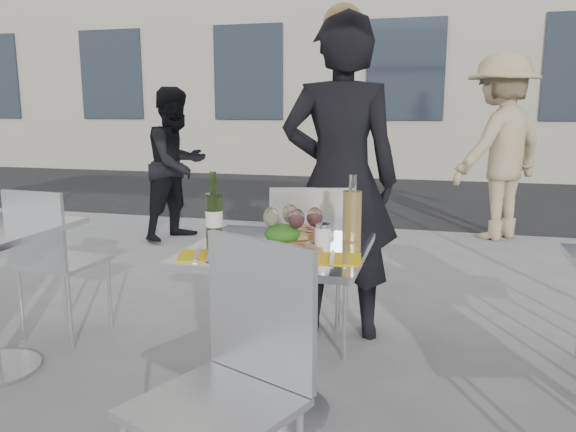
% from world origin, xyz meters
% --- Properties ---
extents(ground, '(80.00, 80.00, 0.00)m').
position_xyz_m(ground, '(0.00, 0.00, 0.00)').
color(ground, slate).
extents(street_asphalt, '(24.00, 5.00, 0.00)m').
position_xyz_m(street_asphalt, '(0.00, 6.50, 0.00)').
color(street_asphalt, black).
rests_on(street_asphalt, ground).
extents(main_table, '(0.72, 0.72, 0.75)m').
position_xyz_m(main_table, '(0.00, 0.00, 0.54)').
color(main_table, '#B7BABF').
rests_on(main_table, ground).
extents(chair_far, '(0.52, 0.53, 0.93)m').
position_xyz_m(chair_far, '(-0.00, 0.62, 0.55)').
color(chair_far, silver).
rests_on(chair_far, ground).
extents(chair_near, '(0.56, 0.56, 0.92)m').
position_xyz_m(chair_near, '(0.06, -0.70, 0.55)').
color(chair_near, silver).
rests_on(chair_near, ground).
extents(side_chair_lfar, '(0.43, 0.44, 0.88)m').
position_xyz_m(side_chair_lfar, '(-1.45, 0.44, 0.52)').
color(side_chair_lfar, silver).
rests_on(side_chair_lfar, ground).
extents(woman_diner, '(0.72, 0.53, 1.82)m').
position_xyz_m(woman_diner, '(0.09, 0.95, 0.91)').
color(woman_diner, black).
rests_on(woman_diner, ground).
extents(pedestrian_a, '(0.80, 0.90, 1.52)m').
position_xyz_m(pedestrian_a, '(-1.90, 2.97, 0.76)').
color(pedestrian_a, black).
rests_on(pedestrian_a, ground).
extents(pedestrian_b, '(1.31, 1.35, 1.85)m').
position_xyz_m(pedestrian_b, '(1.23, 3.83, 0.93)').
color(pedestrian_b, tan).
rests_on(pedestrian_b, ground).
extents(pizza_near, '(0.31, 0.31, 0.02)m').
position_xyz_m(pizza_near, '(0.06, -0.12, 0.76)').
color(pizza_near, '#D4AA52').
rests_on(pizza_near, main_table).
extents(pizza_far, '(0.31, 0.31, 0.03)m').
position_xyz_m(pizza_far, '(0.04, 0.20, 0.77)').
color(pizza_far, white).
rests_on(pizza_far, main_table).
extents(salad_plate, '(0.22, 0.22, 0.09)m').
position_xyz_m(salad_plate, '(0.00, 0.04, 0.79)').
color(salad_plate, white).
rests_on(salad_plate, main_table).
extents(wine_bottle, '(0.07, 0.07, 0.29)m').
position_xyz_m(wine_bottle, '(-0.31, 0.06, 0.86)').
color(wine_bottle, '#3A5720').
rests_on(wine_bottle, main_table).
extents(carafe, '(0.08, 0.08, 0.29)m').
position_xyz_m(carafe, '(0.28, 0.15, 0.87)').
color(carafe, tan).
rests_on(carafe, main_table).
extents(sugar_shaker, '(0.06, 0.06, 0.11)m').
position_xyz_m(sugar_shaker, '(0.19, -0.01, 0.80)').
color(sugar_shaker, white).
rests_on(sugar_shaker, main_table).
extents(wineglass_white_a, '(0.07, 0.07, 0.16)m').
position_xyz_m(wineglass_white_a, '(-0.04, 0.03, 0.86)').
color(wineglass_white_a, white).
rests_on(wineglass_white_a, main_table).
extents(wineglass_white_b, '(0.07, 0.07, 0.16)m').
position_xyz_m(wineglass_white_b, '(0.02, 0.13, 0.86)').
color(wineglass_white_b, white).
rests_on(wineglass_white_b, main_table).
extents(wineglass_red_a, '(0.07, 0.07, 0.16)m').
position_xyz_m(wineglass_red_a, '(0.07, 0.03, 0.86)').
color(wineglass_red_a, white).
rests_on(wineglass_red_a, main_table).
extents(wineglass_red_b, '(0.07, 0.07, 0.16)m').
position_xyz_m(wineglass_red_b, '(0.13, 0.08, 0.86)').
color(wineglass_red_b, white).
rests_on(wineglass_red_b, main_table).
extents(napkin_left, '(0.23, 0.23, 0.01)m').
position_xyz_m(napkin_left, '(-0.25, -0.22, 0.75)').
color(napkin_left, yellow).
rests_on(napkin_left, main_table).
extents(napkin_right, '(0.20, 0.20, 0.01)m').
position_xyz_m(napkin_right, '(0.27, -0.14, 0.75)').
color(napkin_right, yellow).
rests_on(napkin_right, main_table).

